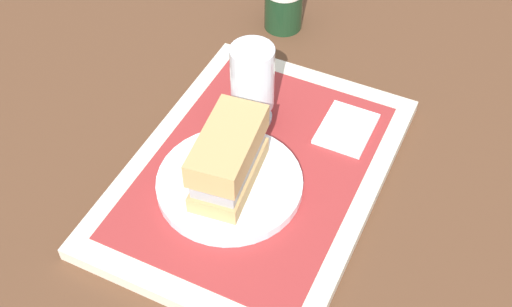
% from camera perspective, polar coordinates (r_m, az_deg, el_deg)
% --- Properties ---
extents(ground_plane, '(3.00, 3.00, 0.00)m').
position_cam_1_polar(ground_plane, '(0.89, -0.00, -2.17)').
color(ground_plane, brown).
extents(tray, '(0.44, 0.32, 0.02)m').
position_cam_1_polar(tray, '(0.88, -0.00, -1.75)').
color(tray, beige).
rests_on(tray, ground_plane).
extents(placemat, '(0.38, 0.27, 0.00)m').
position_cam_1_polar(placemat, '(0.87, -0.00, -1.30)').
color(placemat, '#9E2D2D').
rests_on(placemat, tray).
extents(plate, '(0.19, 0.19, 0.01)m').
position_cam_1_polar(plate, '(0.85, -2.32, -2.62)').
color(plate, white).
rests_on(plate, placemat).
extents(sandwich, '(0.14, 0.08, 0.08)m').
position_cam_1_polar(sandwich, '(0.81, -2.34, -0.19)').
color(sandwich, tan).
rests_on(sandwich, plate).
extents(beer_glass, '(0.06, 0.06, 0.12)m').
position_cam_1_polar(beer_glass, '(0.89, -0.32, 6.37)').
color(beer_glass, silver).
rests_on(beer_glass, placemat).
extents(napkin_folded, '(0.09, 0.07, 0.01)m').
position_cam_1_polar(napkin_folded, '(0.93, 7.90, 2.16)').
color(napkin_folded, white).
rests_on(napkin_folded, placemat).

